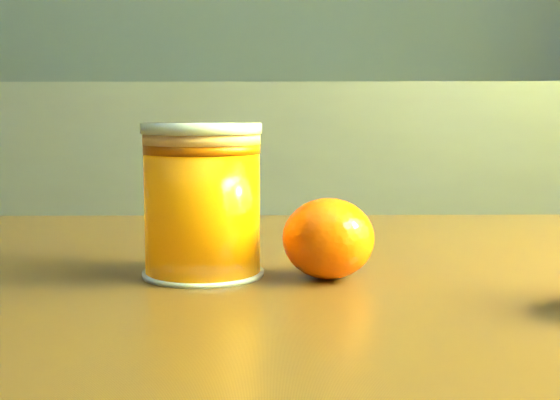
{
  "coord_description": "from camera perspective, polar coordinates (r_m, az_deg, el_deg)",
  "views": [
    {
      "loc": [
        0.79,
        -0.33,
        0.85
      ],
      "look_at": [
        0.77,
        0.22,
        0.79
      ],
      "focal_mm": 50.0,
      "sensor_mm": 36.0,
      "label": 1
    }
  ],
  "objects": [
    {
      "name": "orange_front",
      "position": [
        0.54,
        3.56,
        -2.82
      ],
      "size": [
        0.08,
        0.08,
        0.06
      ],
      "primitive_type": "ellipsoid",
      "rotation": [
        0.0,
        0.0,
        -0.38
      ],
      "color": "#FF5A05",
      "rests_on": "table"
    },
    {
      "name": "juice_glass",
      "position": [
        0.55,
        -5.7,
        -0.07
      ],
      "size": [
        0.08,
        0.08,
        0.11
      ],
      "rotation": [
        0.0,
        0.0,
        -0.32
      ],
      "color": "orange",
      "rests_on": "table"
    }
  ]
}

